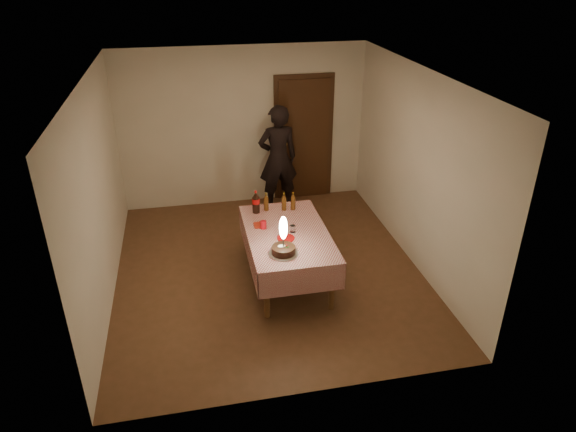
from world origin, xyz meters
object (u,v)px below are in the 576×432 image
at_px(red_plate, 286,238).
at_px(red_cup, 263,225).
at_px(dining_table, 287,238).
at_px(amber_bottle_right, 293,202).
at_px(birthday_cake, 283,245).
at_px(amber_bottle_left, 266,202).
at_px(amber_bottle_mid, 284,202).
at_px(clear_cup, 293,229).
at_px(photographer, 278,158).
at_px(cola_bottle, 256,202).

relative_size(red_plate, red_cup, 2.20).
xyz_separation_m(dining_table, amber_bottle_right, (0.21, 0.61, 0.21)).
relative_size(birthday_cake, amber_bottle_left, 1.90).
bearing_deg(red_cup, birthday_cake, -78.63).
xyz_separation_m(amber_bottle_left, amber_bottle_mid, (0.24, -0.04, 0.00)).
height_order(clear_cup, photographer, photographer).
relative_size(amber_bottle_right, amber_bottle_mid, 1.00).
bearing_deg(clear_cup, red_cup, 153.66).
xyz_separation_m(dining_table, red_plate, (-0.05, -0.15, 0.10)).
distance_m(red_plate, clear_cup, 0.19).
bearing_deg(photographer, red_cup, -105.83).
xyz_separation_m(birthday_cake, cola_bottle, (-0.16, 1.12, 0.04)).
xyz_separation_m(red_plate, cola_bottle, (-0.25, 0.78, 0.15)).
height_order(dining_table, amber_bottle_right, amber_bottle_right).
relative_size(dining_table, red_plate, 7.82).
bearing_deg(amber_bottle_mid, amber_bottle_right, -3.67).
xyz_separation_m(red_plate, amber_bottle_mid, (0.13, 0.78, 0.11)).
relative_size(birthday_cake, photographer, 0.28).
distance_m(amber_bottle_left, photographer, 1.52).
distance_m(dining_table, red_plate, 0.19).
xyz_separation_m(cola_bottle, photographer, (0.58, 1.49, 0.03)).
relative_size(birthday_cake, red_plate, 2.20).
distance_m(dining_table, photographer, 2.15).
bearing_deg(photographer, clear_cup, -95.61).
distance_m(dining_table, clear_cup, 0.16).
relative_size(red_plate, amber_bottle_right, 0.86).
xyz_separation_m(red_plate, amber_bottle_left, (-0.11, 0.82, 0.11)).
bearing_deg(amber_bottle_left, amber_bottle_mid, -10.34).
height_order(red_cup, amber_bottle_left, amber_bottle_left).
xyz_separation_m(red_cup, photographer, (0.56, 1.96, 0.13)).
relative_size(red_plate, cola_bottle, 0.69).
distance_m(red_cup, clear_cup, 0.39).
bearing_deg(amber_bottle_left, amber_bottle_right, -8.06).
relative_size(dining_table, amber_bottle_mid, 6.75).
xyz_separation_m(red_cup, cola_bottle, (-0.02, 0.47, 0.10)).
bearing_deg(birthday_cake, photographer, 80.80).
height_order(red_cup, amber_bottle_mid, amber_bottle_mid).
height_order(amber_bottle_left, photographer, photographer).
height_order(cola_bottle, amber_bottle_left, cola_bottle).
bearing_deg(photographer, red_plate, -98.16).
xyz_separation_m(red_plate, clear_cup, (0.12, 0.14, 0.04)).
height_order(clear_cup, cola_bottle, cola_bottle).
relative_size(red_cup, amber_bottle_right, 0.39).
height_order(birthday_cake, amber_bottle_left, birthday_cake).
relative_size(red_cup, amber_bottle_left, 0.39).
relative_size(amber_bottle_left, amber_bottle_right, 1.00).
height_order(birthday_cake, red_plate, birthday_cake).
bearing_deg(cola_bottle, amber_bottle_mid, -0.55).
xyz_separation_m(amber_bottle_left, photographer, (0.43, 1.45, 0.06)).
bearing_deg(cola_bottle, amber_bottle_left, 15.31).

